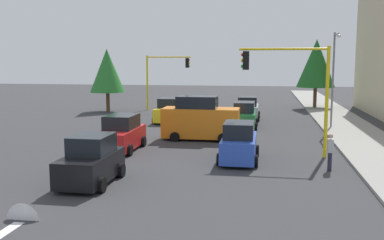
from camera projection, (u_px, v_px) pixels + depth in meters
The scene contains 17 objects.
ground_plane at pixel (199, 134), 29.77m from camera, with size 120.00×120.00×0.00m, color #353538.
sidewalk_kerb at pixel (347, 126), 32.90m from camera, with size 80.00×4.00×0.15m, color gray.
lane_arrow_near at pixel (92, 175), 19.01m from camera, with size 2.40×1.10×1.10m.
lane_arrow_mid at pixel (14, 226), 13.15m from camera, with size 2.40×1.10×1.10m.
traffic_signal_far_right at pixel (165, 72), 43.87m from camera, with size 0.36×4.59×5.52m.
traffic_signal_near_left at pixel (291, 79), 22.42m from camera, with size 0.36×4.59×5.71m.
street_lamp_curbside at pixel (334, 70), 31.19m from camera, with size 2.15×0.28×7.00m.
tree_roadside_far at pixel (316, 63), 45.15m from camera, with size 3.96×3.96×7.22m.
tree_opposite_side at pixel (107, 71), 42.78m from camera, with size 3.39×3.39×6.16m.
delivery_van_orange at pixel (200, 120), 27.58m from camera, with size 2.22×4.80×2.77m.
car_red at pixel (121, 134), 24.32m from camera, with size 4.20×2.08×1.98m.
car_silver at pixel (248, 109), 37.18m from camera, with size 3.92×2.08×1.98m.
car_green at pixel (244, 116), 32.43m from camera, with size 4.07×1.97×1.98m.
car_black at pixel (91, 162), 17.70m from camera, with size 3.67×2.00×1.98m.
car_yellow at pixel (169, 111), 35.59m from camera, with size 3.79×2.08×1.98m.
car_blue at pixel (239, 143), 21.67m from camera, with size 3.99×1.94×1.98m.
pedestrian_crossing at pixel (330, 151), 19.77m from camera, with size 0.40×0.24×1.70m.
Camera 1 is at (29.04, 4.42, 4.94)m, focal length 40.82 mm.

